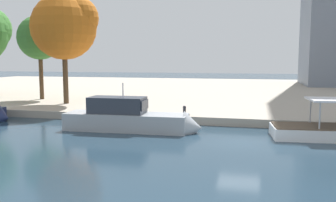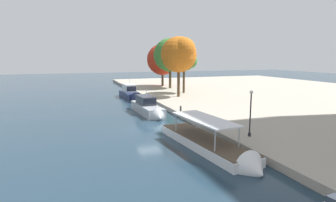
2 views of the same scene
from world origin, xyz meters
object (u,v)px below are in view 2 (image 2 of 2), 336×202
object	(u,v)px
motor_yacht_0	(131,94)
tree_4	(180,53)
motor_yacht_1	(148,109)
lamp_post	(250,112)
mooring_bollard_1	(181,109)
tour_boat_2	(212,147)
tree_1	(172,54)
tree_2	(185,59)
tree_3	(164,60)

from	to	relation	value
motor_yacht_0	tree_4	distance (m)	12.32
motor_yacht_1	lamp_post	world-z (taller)	lamp_post
mooring_bollard_1	tour_boat_2	bearing A→B (deg)	-11.45
mooring_bollard_1	tree_1	xyz separation A→B (m)	(-25.94, 8.55, 7.18)
tree_2	tree_4	bearing A→B (deg)	-31.57
tour_boat_2	tree_1	world-z (taller)	tree_1
motor_yacht_1	tour_boat_2	size ratio (longest dim) A/B	0.75
tree_3	tree_4	bearing A→B (deg)	-10.20
motor_yacht_1	tree_1	bearing A→B (deg)	149.98
motor_yacht_0	tree_4	bearing A→B (deg)	49.85
motor_yacht_0	tree_1	bearing A→B (deg)	120.73
tour_boat_2	tree_4	xyz separation A→B (m)	(-25.93, 7.73, 7.96)
motor_yacht_1	tree_2	bearing A→B (deg)	139.18
motor_yacht_1	tree_3	distance (m)	31.66
motor_yacht_1	mooring_bollard_1	world-z (taller)	motor_yacht_1
tour_boat_2	tree_2	distance (m)	33.31
tour_boat_2	mooring_bollard_1	world-z (taller)	tour_boat_2
tree_1	tour_boat_2	bearing A→B (deg)	-15.99
tour_boat_2	tree_2	size ratio (longest dim) A/B	1.42
tree_1	tree_3	size ratio (longest dim) A/B	1.10
tree_1	tree_4	bearing A→B (deg)	-14.77
lamp_post	tree_3	distance (m)	44.81
tree_2	tree_4	world-z (taller)	tree_4
tour_boat_2	tree_2	bearing A→B (deg)	155.14
tree_3	motor_yacht_0	bearing A→B (deg)	-40.28
mooring_bollard_1	tree_4	world-z (taller)	tree_4
mooring_bollard_1	lamp_post	size ratio (longest dim) A/B	0.19
tour_boat_2	tree_3	bearing A→B (deg)	160.38
mooring_bollard_1	lamp_post	bearing A→B (deg)	7.15
mooring_bollard_1	lamp_post	world-z (taller)	lamp_post
motor_yacht_0	tree_3	bearing A→B (deg)	136.86
motor_yacht_1	tree_4	distance (m)	15.02
tree_3	tree_1	bearing A→B (deg)	0.93
motor_yacht_0	motor_yacht_1	bearing A→B (deg)	-6.23
motor_yacht_1	tour_boat_2	xyz separation A→B (m)	(16.27, 0.87, -0.33)
tree_1	tree_4	xyz separation A→B (m)	(13.29, -3.50, 0.05)
tree_1	tree_3	world-z (taller)	tree_1
mooring_bollard_1	tree_3	distance (m)	33.24
mooring_bollard_1	tree_4	size ratio (longest dim) A/B	0.07
tour_boat_2	tree_1	size ratio (longest dim) A/B	1.15
tree_3	tree_4	distance (m)	19.31
motor_yacht_0	tree_2	bearing A→B (deg)	81.71
tree_3	tree_4	xyz separation A→B (m)	(18.96, -3.41, 1.36)
mooring_bollard_1	tree_2	xyz separation A→B (m)	(-17.49, 8.02, 6.19)
lamp_post	mooring_bollard_1	bearing A→B (deg)	-172.85
tree_1	tree_4	distance (m)	13.74
tree_1	tree_2	size ratio (longest dim) A/B	1.24
tree_4	tree_1	bearing A→B (deg)	165.23
tour_boat_2	tree_1	xyz separation A→B (m)	(-39.22, 11.24, 7.91)
motor_yacht_1	tree_3	size ratio (longest dim) A/B	0.96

